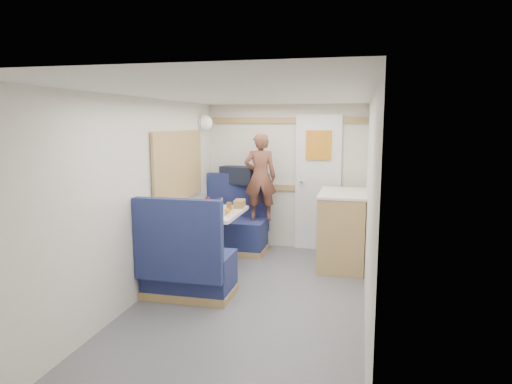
% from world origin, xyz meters
% --- Properties ---
extents(floor, '(4.50, 4.50, 0.00)m').
position_xyz_m(floor, '(0.00, 0.00, 0.00)').
color(floor, '#515156').
rests_on(floor, ground).
extents(ceiling, '(4.50, 4.50, 0.00)m').
position_xyz_m(ceiling, '(0.00, 0.00, 2.00)').
color(ceiling, silver).
rests_on(ceiling, wall_back).
extents(wall_back, '(2.20, 0.02, 2.00)m').
position_xyz_m(wall_back, '(0.00, 2.25, 1.00)').
color(wall_back, silver).
rests_on(wall_back, floor).
extents(wall_left, '(0.02, 4.50, 2.00)m').
position_xyz_m(wall_left, '(-1.10, 0.00, 1.00)').
color(wall_left, silver).
rests_on(wall_left, floor).
extents(wall_right, '(0.02, 4.50, 2.00)m').
position_xyz_m(wall_right, '(1.10, 0.00, 1.00)').
color(wall_right, silver).
rests_on(wall_right, floor).
extents(oak_trim_low, '(2.15, 0.02, 0.08)m').
position_xyz_m(oak_trim_low, '(0.00, 2.23, 0.85)').
color(oak_trim_low, '#9A7945').
rests_on(oak_trim_low, wall_back).
extents(oak_trim_high, '(2.15, 0.02, 0.08)m').
position_xyz_m(oak_trim_high, '(0.00, 2.23, 1.78)').
color(oak_trim_high, '#9A7945').
rests_on(oak_trim_high, wall_back).
extents(side_window, '(0.04, 1.30, 0.72)m').
position_xyz_m(side_window, '(-1.08, 1.00, 1.25)').
color(side_window, '#9BA188').
rests_on(side_window, wall_left).
extents(rear_door, '(0.62, 0.12, 1.86)m').
position_xyz_m(rear_door, '(0.45, 2.22, 0.97)').
color(rear_door, white).
rests_on(rear_door, wall_back).
extents(dinette_table, '(0.62, 0.92, 0.72)m').
position_xyz_m(dinette_table, '(-0.65, 1.00, 0.57)').
color(dinette_table, white).
rests_on(dinette_table, floor).
extents(bench_far, '(0.90, 0.59, 1.05)m').
position_xyz_m(bench_far, '(-0.65, 1.86, 0.30)').
color(bench_far, '#161F48').
rests_on(bench_far, floor).
extents(bench_near, '(0.90, 0.59, 1.05)m').
position_xyz_m(bench_near, '(-0.65, 0.14, 0.30)').
color(bench_near, '#161F48').
rests_on(bench_near, floor).
extents(ledge, '(0.90, 0.14, 0.04)m').
position_xyz_m(ledge, '(-0.65, 2.12, 0.88)').
color(ledge, '#9A7945').
rests_on(ledge, bench_far).
extents(dome_light, '(0.20, 0.20, 0.20)m').
position_xyz_m(dome_light, '(-1.04, 1.85, 1.75)').
color(dome_light, white).
rests_on(dome_light, wall_left).
extents(galley_counter, '(0.57, 0.92, 0.92)m').
position_xyz_m(galley_counter, '(0.82, 1.55, 0.47)').
color(galley_counter, '#9A7945').
rests_on(galley_counter, floor).
extents(person, '(0.48, 0.37, 1.17)m').
position_xyz_m(person, '(-0.29, 1.88, 1.04)').
color(person, brown).
rests_on(person, bench_far).
extents(duffel_bag, '(0.56, 0.39, 0.24)m').
position_xyz_m(duffel_bag, '(-0.64, 2.12, 1.02)').
color(duffel_bag, black).
rests_on(duffel_bag, ledge).
extents(tray, '(0.32, 0.37, 0.02)m').
position_xyz_m(tray, '(-0.58, 0.88, 0.73)').
color(tray, silver).
rests_on(tray, dinette_table).
extents(orange_fruit, '(0.07, 0.07, 0.07)m').
position_xyz_m(orange_fruit, '(-0.43, 0.80, 0.77)').
color(orange_fruit, orange).
rests_on(orange_fruit, tray).
extents(cheese_block, '(0.12, 0.09, 0.04)m').
position_xyz_m(cheese_block, '(-0.59, 0.66, 0.76)').
color(cheese_block, '#D9C07D').
rests_on(cheese_block, tray).
extents(wine_glass, '(0.08, 0.08, 0.17)m').
position_xyz_m(wine_glass, '(-0.73, 1.03, 0.84)').
color(wine_glass, white).
rests_on(wine_glass, dinette_table).
extents(tumbler_left, '(0.07, 0.07, 0.12)m').
position_xyz_m(tumbler_left, '(-0.88, 0.63, 0.78)').
color(tumbler_left, white).
rests_on(tumbler_left, dinette_table).
extents(tumbler_mid, '(0.07, 0.07, 0.11)m').
position_xyz_m(tumbler_mid, '(-0.69, 1.38, 0.77)').
color(tumbler_mid, white).
rests_on(tumbler_mid, dinette_table).
extents(beer_glass, '(0.06, 0.06, 0.10)m').
position_xyz_m(beer_glass, '(-0.50, 1.12, 0.77)').
color(beer_glass, brown).
rests_on(beer_glass, dinette_table).
extents(pepper_grinder, '(0.04, 0.04, 0.10)m').
position_xyz_m(pepper_grinder, '(-0.59, 0.90, 0.77)').
color(pepper_grinder, black).
rests_on(pepper_grinder, dinette_table).
extents(salt_grinder, '(0.04, 0.04, 0.10)m').
position_xyz_m(salt_grinder, '(-0.70, 0.97, 0.77)').
color(salt_grinder, white).
rests_on(salt_grinder, dinette_table).
extents(bread_loaf, '(0.14, 0.23, 0.09)m').
position_xyz_m(bread_loaf, '(-0.43, 1.33, 0.77)').
color(bread_loaf, brown).
rests_on(bread_loaf, dinette_table).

